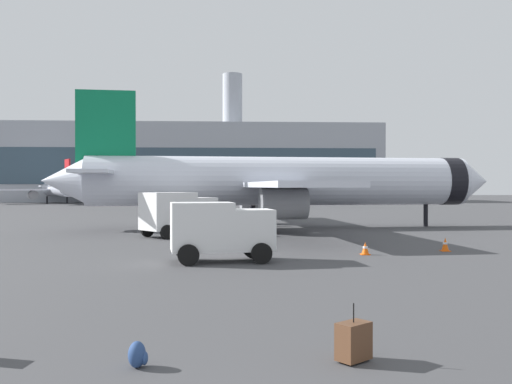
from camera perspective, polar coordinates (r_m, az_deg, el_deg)
airplane_at_gate at (r=44.36m, az=2.36°, el=1.05°), size 35.77×32.31×10.50m
airplane_taxiing at (r=115.70m, az=-19.60°, el=0.32°), size 23.65×25.65×8.13m
service_truck at (r=37.19m, az=-7.88°, el=-2.02°), size 5.11×4.73×2.90m
cargo_van at (r=24.62m, az=-3.60°, el=-3.71°), size 4.63×2.84×2.60m
safety_cone_near at (r=27.69m, az=10.99°, el=-5.62°), size 0.44×0.44×0.62m
safety_cone_mid at (r=30.22m, az=18.59°, el=-5.04°), size 0.44×0.44×0.70m
safety_cone_far at (r=45.58m, az=-3.90°, el=-3.16°), size 0.44×0.44×0.65m
rolling_suitcase at (r=11.08m, az=9.84°, el=-14.62°), size 0.75×0.71×1.10m
traveller_backpack at (r=10.85m, az=-11.87°, el=-15.82°), size 0.36×0.40×0.48m
terminal_building at (r=127.32m, az=-6.99°, el=2.87°), size 83.91×23.13×28.54m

